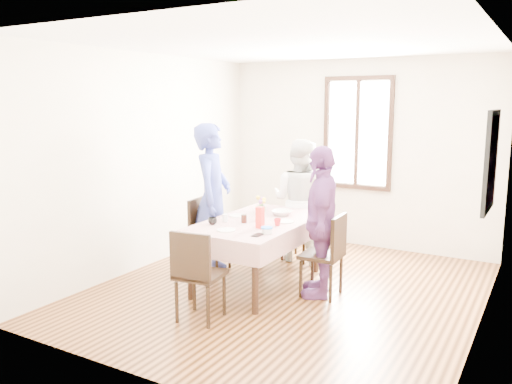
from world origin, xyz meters
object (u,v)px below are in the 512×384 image
chair_near (200,274)px  person_right (321,222)px  chair_right (322,255)px  chair_left (211,235)px  chair_far (300,226)px  person_far (300,200)px  person_left (212,198)px  dining_table (258,253)px

chair_near → person_right: 1.45m
person_right → chair_right: bearing=69.3°
chair_right → chair_left: bearing=83.9°
chair_far → person_right: size_ratio=0.55×
chair_near → person_right: bearing=50.7°
chair_left → chair_far: size_ratio=1.00×
chair_near → person_far: person_far is taller
person_left → dining_table: bearing=-120.0°
chair_right → dining_table: bearing=91.6°
chair_left → chair_far: (0.77, 0.98, 0.00)m
chair_near → person_left: (-0.75, 1.28, 0.47)m
dining_table → chair_far: (0.00, 1.13, 0.08)m
person_left → person_right: 1.50m
chair_far → person_left: person_left is taller
dining_table → chair_far: size_ratio=1.81×
chair_left → dining_table: bearing=72.9°
chair_far → person_far: (-0.00, -0.02, 0.36)m
chair_near → person_left: bearing=113.1°
person_right → chair_near: bearing=-53.0°
dining_table → chair_near: size_ratio=1.81×
person_far → dining_table: bearing=91.6°
chair_far → chair_near: bearing=97.5°
chair_far → person_far: size_ratio=0.56×
chair_near → chair_left: bearing=113.7°
chair_near → dining_table: bearing=82.9°
chair_left → person_right: person_right is taller
person_right → dining_table: bearing=-106.8°
dining_table → person_far: bearing=90.0°
chair_right → person_right: person_right is taller
person_left → person_far: size_ratio=1.14×
person_left → person_right: (1.49, -0.10, -0.10)m
chair_left → chair_right: same height
chair_far → chair_near: same height
person_right → person_left: bearing=-114.7°
chair_far → person_left: size_ratio=0.49×
dining_table → chair_right: 0.77m
dining_table → chair_left: chair_left is taller
chair_left → person_left: bearing=84.2°
chair_near → person_right: person_right is taller
chair_left → chair_far: 1.24m
chair_near → person_left: person_left is taller
person_right → person_far: bearing=-165.5°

